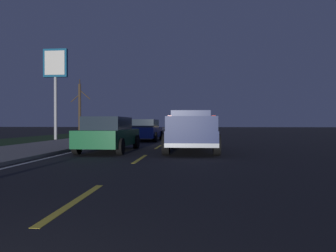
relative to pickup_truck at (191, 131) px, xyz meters
The scene contains 11 objects.
ground 14.40m from the pickup_truck, ahead, with size 144.00×144.00×0.00m, color black.
sidewalk_shoulder 16.11m from the pickup_truck, 27.55° to the left, with size 108.00×4.00×0.12m, color gray.
grass_verge 18.95m from the pickup_truck, 41.10° to the left, with size 108.00×6.00×0.01m, color #1E3819.
lane_markings 16.93m from the pickup_truck, 14.56° to the left, with size 108.15×3.54×0.01m.
pickup_truck is the anchor object (origin of this frame).
sedan_green 3.75m from the pickup_truck, 103.92° to the left, with size 4.42×2.05×1.54m.
sedan_tan 19.51m from the pickup_truck, ahead, with size 4.45×2.10×1.54m.
sedan_blue 7.80m from the pickup_truck, 25.16° to the left, with size 4.44×2.08×1.54m.
sedan_silver 7.34m from the pickup_truck, ahead, with size 4.41×2.04×1.54m.
gas_price_sign 14.05m from the pickup_truck, 52.81° to the left, with size 0.27×1.90×7.07m.
bare_tree_far 20.23m from the pickup_truck, 36.56° to the left, with size 1.05×2.08×5.99m.
Camera 1 is at (-0.80, -1.91, 1.26)m, focal length 30.80 mm.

